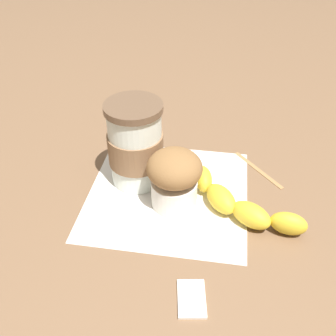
{
  "coord_description": "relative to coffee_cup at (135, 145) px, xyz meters",
  "views": [
    {
      "loc": [
        -0.01,
        -0.44,
        0.4
      ],
      "look_at": [
        0.0,
        0.0,
        0.05
      ],
      "focal_mm": 42.0,
      "sensor_mm": 36.0,
      "label": 1
    }
  ],
  "objects": [
    {
      "name": "muffin",
      "position": [
        0.06,
        -0.06,
        -0.02
      ],
      "size": [
        0.08,
        0.08,
        0.09
      ],
      "color": "white",
      "rests_on": "paper_napkin"
    },
    {
      "name": "wooden_stirrer",
      "position": [
        0.2,
        0.02,
        -0.06
      ],
      "size": [
        0.06,
        0.1,
        0.0
      ],
      "primitive_type": "cube",
      "rotation": [
        0.0,
        0.0,
        5.24
      ],
      "color": "#9E7547",
      "rests_on": "ground_plane"
    },
    {
      "name": "sugar_packet",
      "position": [
        0.07,
        -0.22,
        -0.06
      ],
      "size": [
        0.03,
        0.05,
        0.01
      ],
      "primitive_type": "cube",
      "rotation": [
        0.0,
        0.0,
        1.54
      ],
      "color": "white",
      "rests_on": "ground_plane"
    },
    {
      "name": "paper_napkin",
      "position": [
        0.05,
        -0.04,
        -0.07
      ],
      "size": [
        0.28,
        0.28,
        0.0
      ],
      "primitive_type": "cube",
      "rotation": [
        0.0,
        0.0,
        -0.19
      ],
      "color": "white",
      "rests_on": "ground_plane"
    },
    {
      "name": "ground_plane",
      "position": [
        0.05,
        -0.04,
        -0.07
      ],
      "size": [
        3.0,
        3.0,
        0.0
      ],
      "primitive_type": "plane",
      "color": "brown"
    },
    {
      "name": "coffee_cup",
      "position": [
        0.0,
        0.0,
        0.0
      ],
      "size": [
        0.08,
        0.08,
        0.13
      ],
      "color": "silver",
      "rests_on": "paper_napkin"
    },
    {
      "name": "banana",
      "position": [
        0.14,
        -0.08,
        -0.05
      ],
      "size": [
        0.15,
        0.14,
        0.03
      ],
      "color": "gold",
      "rests_on": "paper_napkin"
    }
  ]
}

